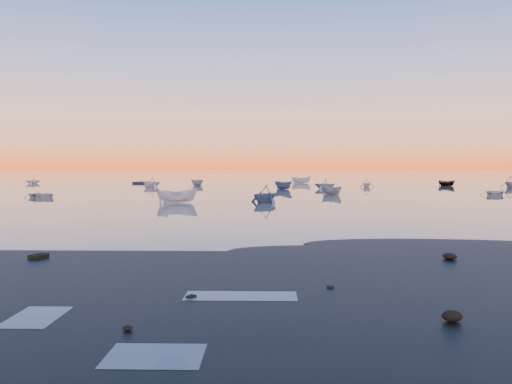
# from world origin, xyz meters

# --- Properties ---
(ground) EXTENTS (600.00, 600.00, 0.00)m
(ground) POSITION_xyz_m (0.00, 100.00, 0.00)
(ground) COLOR #6B6059
(ground) RESTS_ON ground
(mud_lobes) EXTENTS (140.00, 6.00, 0.07)m
(mud_lobes) POSITION_xyz_m (0.00, -1.00, 0.01)
(mud_lobes) COLOR black
(mud_lobes) RESTS_ON ground
(moored_fleet) EXTENTS (124.00, 58.00, 1.20)m
(moored_fleet) POSITION_xyz_m (0.00, 53.00, 0.00)
(moored_fleet) COLOR silver
(moored_fleet) RESTS_ON ground
(boat_near_left) EXTENTS (4.07, 4.63, 1.10)m
(boat_near_left) POSITION_xyz_m (-28.92, 33.78, 0.00)
(boat_near_left) COLOR silver
(boat_near_left) RESTS_ON ground
(boat_near_center) EXTENTS (3.12, 4.63, 1.48)m
(boat_near_center) POSITION_xyz_m (-11.21, 26.04, 0.00)
(boat_near_center) COLOR silver
(boat_near_center) RESTS_ON ground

